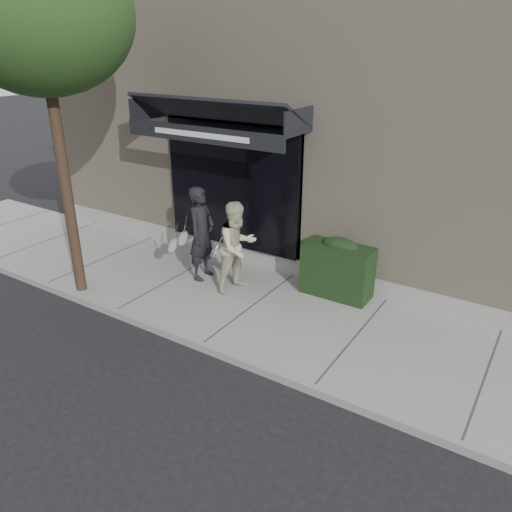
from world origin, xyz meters
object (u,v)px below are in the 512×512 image
Objects in this scene: street_tree at (39,15)px; pedestrian_front at (202,234)px; hedge at (339,268)px; pedestrian_back at (237,247)px.

street_tree is 3.29× the size of pedestrian_front.
pedestrian_front is (-2.62, -0.82, 0.41)m from hedge.
hedge is at bearing 30.67° from street_tree.
hedge is 1.96m from pedestrian_back.
street_tree is at bearing -147.01° from pedestrian_back.
pedestrian_front is at bearing 45.81° from street_tree.
street_tree is 3.54× the size of pedestrian_back.
pedestrian_front reaches higher than pedestrian_back.
pedestrian_back is at bearing -3.32° from pedestrian_front.
pedestrian_back is (2.58, 1.67, -3.97)m from street_tree.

